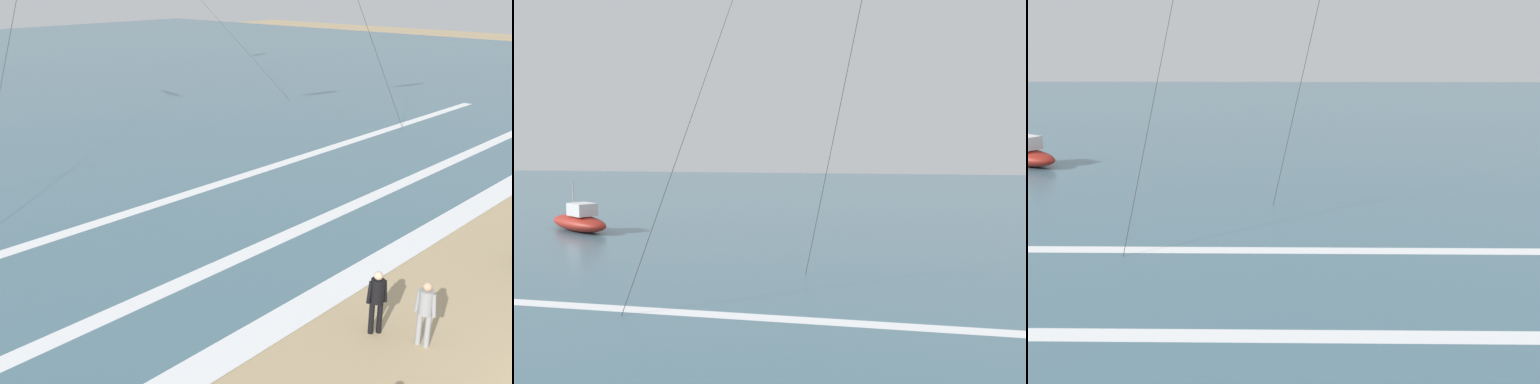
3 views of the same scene
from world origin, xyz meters
The scene contains 3 objects.
ocean_surface centered at (0.00, 51.62, 0.01)m, with size 140.00×90.00×0.01m, color #476B7A.
wave_foam_mid_break centered at (-1.23, 10.33, 0.01)m, with size 55.48×0.58×0.01m, color white.
wave_foam_outer_break centered at (-1.02, 15.71, 0.01)m, with size 56.16×0.56×0.01m, color white.
Camera 3 is at (-2.35, -0.96, 6.36)m, focal length 39.28 mm.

